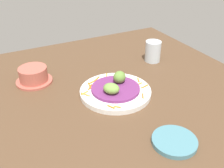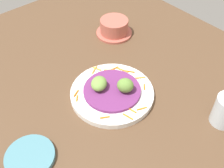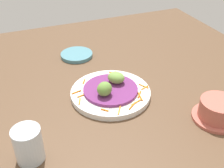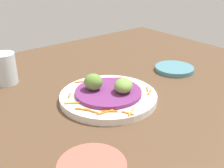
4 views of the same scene
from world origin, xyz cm
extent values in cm
cube|color=brown|center=(0.00, 0.00, 1.00)|extent=(110.00, 110.00, 2.00)
cylinder|color=white|center=(5.76, 4.10, 2.82)|extent=(23.19, 23.19, 1.64)
cylinder|color=#702D6B|center=(5.76, 4.10, 4.09)|extent=(15.83, 15.83, 0.88)
cylinder|color=orange|center=(-4.14, 5.70, 3.84)|extent=(2.01, 3.13, 0.40)
cylinder|color=orange|center=(3.08, 13.06, 3.84)|extent=(2.97, 2.34, 0.40)
cylinder|color=orange|center=(1.64, -4.82, 3.84)|extent=(1.84, 1.73, 0.40)
cylinder|color=orange|center=(10.54, 11.94, 3.84)|extent=(1.84, 1.79, 0.40)
cylinder|color=orange|center=(1.34, 12.03, 3.84)|extent=(3.57, 1.63, 0.40)
cylinder|color=orange|center=(-1.11, 9.08, 3.84)|extent=(2.46, 2.81, 0.40)
cylinder|color=orange|center=(14.23, 3.47, 3.84)|extent=(2.89, 0.94, 0.40)
cylinder|color=orange|center=(0.34, -3.91, 3.84)|extent=(1.53, 2.44, 0.40)
cylinder|color=orange|center=(-4.05, 6.60, 3.84)|extent=(2.75, 1.40, 0.40)
cylinder|color=orange|center=(-0.83, 10.07, 3.84)|extent=(0.97, 3.79, 0.40)
cylinder|color=orange|center=(6.93, 13.33, 3.84)|extent=(2.36, 3.43, 0.40)
cylinder|color=orange|center=(15.60, 5.82, 3.84)|extent=(1.40, 2.67, 0.40)
cylinder|color=orange|center=(15.16, 1.26, 3.84)|extent=(3.02, 1.04, 0.40)
cylinder|color=orange|center=(11.50, -3.31, 3.84)|extent=(1.59, 2.36, 0.40)
ellipsoid|color=olive|center=(8.47, 6.45, 6.50)|extent=(6.04, 5.96, 3.95)
ellipsoid|color=#759E47|center=(3.05, 1.76, 6.15)|extent=(6.58, 6.71, 3.25)
cylinder|color=teal|center=(8.25, -23.00, 2.63)|extent=(11.50, 11.50, 1.26)
cylinder|color=#B75B4C|center=(-16.09, 24.01, 2.40)|extent=(12.60, 12.60, 0.80)
cylinder|color=#B75B4C|center=(-16.09, 24.01, 5.22)|extent=(9.73, 9.73, 4.85)
cylinder|color=silver|center=(30.94, 19.56, 6.18)|extent=(6.28, 6.28, 8.36)
camera|label=1|loc=(-28.33, -59.89, 48.75)|focal=42.16mm
camera|label=2|loc=(45.11, -30.05, 59.45)|focal=44.29mm
camera|label=3|loc=(30.34, 66.21, 50.65)|focal=45.17mm
camera|label=4|loc=(-41.84, 41.06, 33.92)|focal=45.46mm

